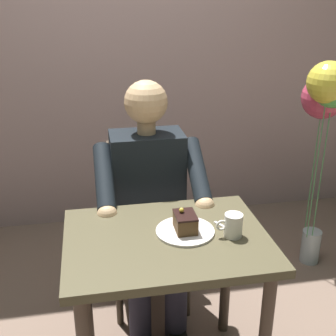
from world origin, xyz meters
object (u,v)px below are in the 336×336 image
(cake_slice, at_px, (185,222))
(balloon_display, at_px, (327,102))
(seated_person, at_px, (150,203))
(dining_table, at_px, (167,263))
(coffee_cup, at_px, (233,225))
(chair, at_px, (146,216))
(dessert_spoon, at_px, (227,231))

(cake_slice, height_order, balloon_display, balloon_display)
(seated_person, distance_m, cake_slice, 0.47)
(seated_person, distance_m, balloon_display, 1.14)
(balloon_display, bearing_deg, seated_person, 13.49)
(dining_table, relative_size, balloon_display, 0.62)
(cake_slice, height_order, coffee_cup, cake_slice)
(chair, bearing_deg, balloon_display, -175.66)
(coffee_cup, bearing_deg, balloon_display, -136.00)
(cake_slice, distance_m, coffee_cup, 0.19)
(seated_person, height_order, dessert_spoon, seated_person)
(chair, xyz_separation_m, balloon_display, (-1.04, -0.08, 0.57))
(cake_slice, xyz_separation_m, dessert_spoon, (-0.16, 0.03, -0.04))
(seated_person, height_order, cake_slice, seated_person)
(balloon_display, bearing_deg, dessert_spoon, 42.43)
(coffee_cup, bearing_deg, dessert_spoon, -68.00)
(seated_person, distance_m, coffee_cup, 0.58)
(dining_table, height_order, chair, chair)
(cake_slice, relative_size, dessert_spoon, 0.80)
(coffee_cup, xyz_separation_m, dessert_spoon, (0.01, -0.03, -0.05))
(cake_slice, bearing_deg, balloon_display, -144.12)
(dining_table, distance_m, coffee_cup, 0.31)
(dessert_spoon, xyz_separation_m, balloon_display, (-0.80, -0.73, 0.32))
(coffee_cup, bearing_deg, dining_table, -9.33)
(seated_person, bearing_deg, balloon_display, -166.51)
(dining_table, relative_size, dessert_spoon, 5.78)
(seated_person, bearing_deg, dessert_spoon, 116.95)
(cake_slice, xyz_separation_m, balloon_display, (-0.96, -0.69, 0.27))
(coffee_cup, bearing_deg, seated_person, -63.33)
(dessert_spoon, bearing_deg, dining_table, -2.90)
(dining_table, height_order, balloon_display, balloon_display)
(dining_table, bearing_deg, seated_person, -90.00)
(chair, height_order, cake_slice, chair)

